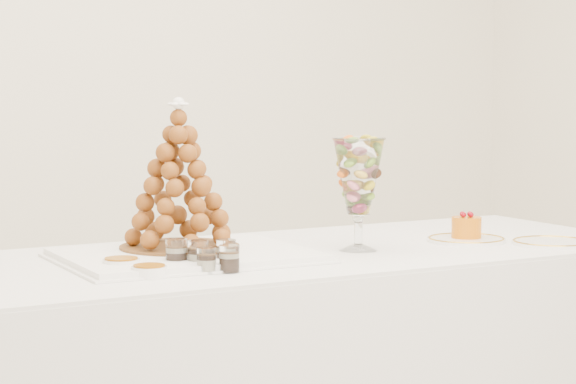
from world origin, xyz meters
TOP-DOWN VIEW (x-y plane):
  - lace_tray at (-0.26, 0.19)m, footprint 0.65×0.49m
  - macaron_vase at (0.23, 0.11)m, footprint 0.14×0.14m
  - cake_plate at (0.60, 0.10)m, footprint 0.23×0.23m
  - spare_plate at (0.78, -0.06)m, footprint 0.23×0.23m
  - verrine_a at (-0.34, 0.08)m, footprint 0.07×0.07m
  - verrine_b at (-0.30, 0.04)m, footprint 0.06×0.06m
  - verrine_c at (-0.22, 0.04)m, footprint 0.06×0.06m
  - verrine_d at (-0.31, -0.04)m, footprint 0.06×0.06m
  - verrine_e at (-0.25, -0.05)m, footprint 0.06×0.06m
  - ramekin_back at (-0.48, 0.10)m, footprint 0.09×0.09m
  - ramekin_front at (-0.45, -0.02)m, footprint 0.09×0.09m
  - croquembouche at (-0.25, 0.27)m, footprint 0.34×0.34m
  - mousse_cake at (0.61, 0.11)m, footprint 0.09×0.09m

SIDE VIEW (x-z plane):
  - spare_plate at x=0.78m, z-range 0.79..0.80m
  - cake_plate at x=0.60m, z-range 0.79..0.80m
  - lace_tray at x=-0.26m, z-range 0.79..0.81m
  - ramekin_front at x=-0.45m, z-range 0.79..0.82m
  - ramekin_back at x=-0.48m, z-range 0.79..0.82m
  - verrine_d at x=-0.31m, z-range 0.79..0.86m
  - verrine_e at x=-0.25m, z-range 0.79..0.86m
  - verrine_c at x=-0.22m, z-range 0.79..0.86m
  - verrine_b at x=-0.30m, z-range 0.79..0.86m
  - verrine_a at x=-0.34m, z-range 0.79..0.87m
  - mousse_cake at x=0.61m, z-range 0.80..0.87m
  - macaron_vase at x=0.23m, z-range 0.84..1.15m
  - croquembouche at x=-0.25m, z-range 0.81..1.22m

